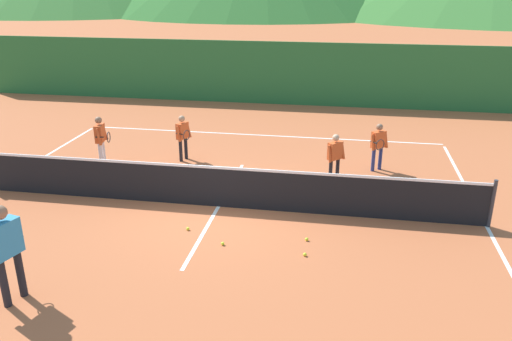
{
  "coord_description": "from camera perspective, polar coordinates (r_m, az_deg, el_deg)",
  "views": [
    {
      "loc": [
        2.67,
        -10.39,
        4.96
      ],
      "look_at": [
        0.87,
        -0.02,
        0.94
      ],
      "focal_mm": 36.3,
      "sensor_mm": 36.0,
      "label": 1
    }
  ],
  "objects": [
    {
      "name": "tennis_ball_2",
      "position": [
        10.19,
        -3.68,
        -8.04
      ],
      "size": [
        0.07,
        0.07,
        0.07
      ],
      "primitive_type": "sphere",
      "color": "yellow",
      "rests_on": "ground"
    },
    {
      "name": "tennis_ball_0",
      "position": [
        10.37,
        5.61,
        -7.55
      ],
      "size": [
        0.07,
        0.07,
        0.07
      ],
      "primitive_type": "sphere",
      "color": "yellow",
      "rests_on": "ground"
    },
    {
      "name": "tennis_ball_4",
      "position": [
        10.82,
        -7.52,
        -6.37
      ],
      "size": [
        0.07,
        0.07,
        0.07
      ],
      "primitive_type": "sphere",
      "color": "yellow",
      "rests_on": "ground"
    },
    {
      "name": "student_3",
      "position": [
        14.04,
        13.33,
        2.99
      ],
      "size": [
        0.5,
        0.66,
        1.29
      ],
      "color": "navy",
      "rests_on": "ground"
    },
    {
      "name": "tennis_ball_6",
      "position": [
        9.85,
        5.41,
        -9.19
      ],
      "size": [
        0.07,
        0.07,
        0.07
      ],
      "primitive_type": "sphere",
      "color": "yellow",
      "rests_on": "ground"
    },
    {
      "name": "student_2",
      "position": [
        12.99,
        8.7,
        1.81
      ],
      "size": [
        0.47,
        0.45,
        1.27
      ],
      "color": "black",
      "rests_on": "ground"
    },
    {
      "name": "line_service_center",
      "position": [
        11.81,
        -4.15,
        -3.96
      ],
      "size": [
        0.08,
        5.52,
        0.01
      ],
      "primitive_type": "cube",
      "color": "white",
      "rests_on": "ground"
    },
    {
      "name": "tennis_net",
      "position": [
        11.61,
        -4.21,
        -1.74
      ],
      "size": [
        11.69,
        0.08,
        1.05
      ],
      "color": "#333338",
      "rests_on": "ground"
    },
    {
      "name": "ground_plane",
      "position": [
        11.81,
        -4.15,
        -3.97
      ],
      "size": [
        120.0,
        120.0,
        0.0
      ],
      "primitive_type": "plane",
      "color": "#BC6038"
    },
    {
      "name": "student_0",
      "position": [
        14.65,
        -16.76,
        3.61
      ],
      "size": [
        0.5,
        0.62,
        1.38
      ],
      "color": "silver",
      "rests_on": "ground"
    },
    {
      "name": "line_baseline_far",
      "position": [
        16.98,
        0.39,
        3.93
      ],
      "size": [
        11.55,
        0.08,
        0.01
      ],
      "primitive_type": "cube",
      "color": "white",
      "rests_on": "ground"
    },
    {
      "name": "line_sideline_east",
      "position": [
        11.92,
        24.07,
        -5.63
      ],
      "size": [
        0.08,
        10.82,
        0.01
      ],
      "primitive_type": "cube",
      "color": "white",
      "rests_on": "ground"
    },
    {
      "name": "windscreen_fence",
      "position": [
        20.94,
        2.43,
        10.65
      ],
      "size": [
        25.41,
        0.08,
        2.48
      ],
      "primitive_type": "cube",
      "color": "#286B33",
      "rests_on": "ground"
    },
    {
      "name": "student_1",
      "position": [
        14.58,
        -8.08,
        4.03
      ],
      "size": [
        0.42,
        0.7,
        1.3
      ],
      "color": "black",
      "rests_on": "ground"
    },
    {
      "name": "instructor",
      "position": [
        9.0,
        -25.87,
        -7.39
      ],
      "size": [
        0.44,
        0.83,
        1.69
      ],
      "color": "black",
      "rests_on": "ground"
    }
  ]
}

